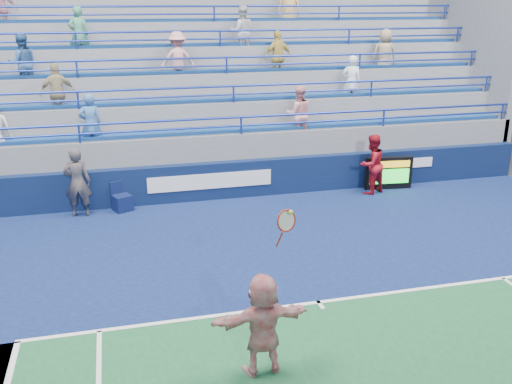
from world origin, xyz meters
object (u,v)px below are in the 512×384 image
object	(u,v)px
tennis_player	(263,324)
line_judge	(77,182)
serve_speed_board	(389,173)
ball_girl	(372,164)
judge_chair	(122,202)

from	to	relation	value
tennis_player	line_judge	bearing A→B (deg)	111.30
serve_speed_board	ball_girl	distance (m)	0.84
tennis_player	line_judge	world-z (taller)	tennis_player
serve_speed_board	judge_chair	xyz separation A→B (m)	(-8.01, 0.05, -0.25)
judge_chair	line_judge	distance (m)	1.32
judge_chair	tennis_player	world-z (taller)	tennis_player
line_judge	ball_girl	distance (m)	8.42
line_judge	ball_girl	bearing A→B (deg)	-176.98
tennis_player	ball_girl	world-z (taller)	tennis_player
judge_chair	line_judge	world-z (taller)	line_judge
ball_girl	tennis_player	bearing A→B (deg)	33.17
judge_chair	line_judge	bearing A→B (deg)	-173.64
serve_speed_board	line_judge	bearing A→B (deg)	-179.50
judge_chair	ball_girl	world-z (taller)	ball_girl
line_judge	tennis_player	bearing A→B (deg)	115.42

